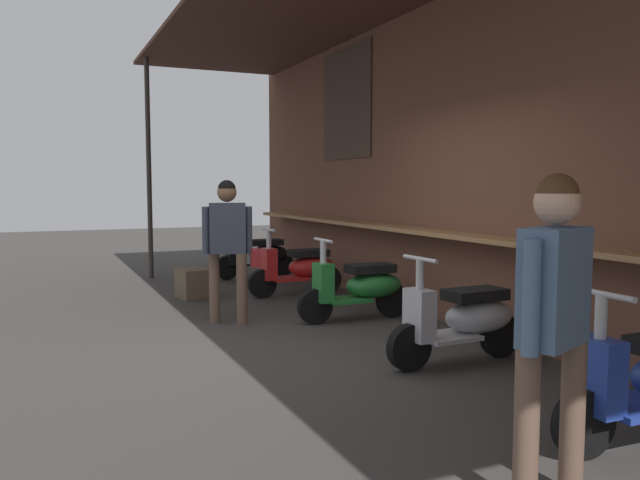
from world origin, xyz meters
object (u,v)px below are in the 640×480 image
object	(u,v)px
scooter_black	(259,255)
scooter_red	(301,268)
shopper_with_handbag	(229,237)
scooter_green	(361,287)
shopper_passing	(554,305)
scooter_silver	(464,319)
merchandise_crate	(193,283)

from	to	relation	value
scooter_black	scooter_red	world-z (taller)	same
scooter_black	shopper_with_handbag	bearing A→B (deg)	64.47
scooter_black	scooter_green	bearing A→B (deg)	88.60
scooter_green	shopper_passing	bearing A→B (deg)	75.27
scooter_silver	shopper_passing	size ratio (longest dim) A/B	0.86
scooter_black	shopper_with_handbag	xyz separation A→B (m)	(3.23, -1.45, 0.59)
scooter_green	scooter_silver	size ratio (longest dim) A/B	1.00
shopper_with_handbag	scooter_silver	bearing A→B (deg)	-135.49
scooter_silver	merchandise_crate	size ratio (longest dim) A/B	2.90
scooter_green	scooter_silver	xyz separation A→B (m)	(1.94, -0.00, 0.00)
scooter_black	scooter_red	bearing A→B (deg)	88.60
scooter_black	merchandise_crate	bearing A→B (deg)	43.47
scooter_green	merchandise_crate	size ratio (longest dim) A/B	2.89
shopper_with_handbag	merchandise_crate	size ratio (longest dim) A/B	3.36
shopper_with_handbag	shopper_passing	world-z (taller)	same
scooter_silver	shopper_passing	bearing A→B (deg)	59.93
scooter_black	shopper_passing	xyz separation A→B (m)	(7.85, -1.16, 0.61)
scooter_black	scooter_green	world-z (taller)	same
scooter_black	scooter_silver	size ratio (longest dim) A/B	1.00
scooter_green	scooter_silver	distance (m)	1.94
scooter_black	scooter_red	distance (m)	1.85
scooter_green	merchandise_crate	bearing A→B (deg)	-56.07
scooter_silver	shopper_passing	distance (m)	2.58
scooter_silver	shopper_with_handbag	distance (m)	2.87
scooter_red	shopper_with_handbag	distance (m)	2.08
scooter_red	shopper_with_handbag	size ratio (longest dim) A/B	0.86
scooter_silver	merchandise_crate	distance (m)	4.43
scooter_green	shopper_passing	world-z (taller)	shopper_passing
scooter_green	scooter_red	bearing A→B (deg)	-89.12
scooter_green	shopper_with_handbag	xyz separation A→B (m)	(-0.46, -1.45, 0.59)
scooter_black	shopper_passing	size ratio (longest dim) A/B	0.86
scooter_black	shopper_passing	bearing A→B (deg)	80.18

